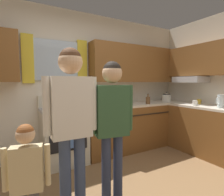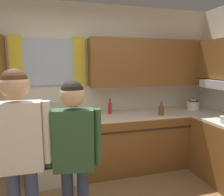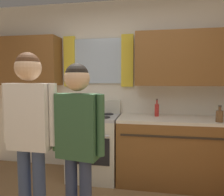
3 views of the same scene
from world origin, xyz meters
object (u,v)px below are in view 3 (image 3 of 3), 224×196
(bottle_sauce_red, at_px, (157,110))
(adult_in_plaid, at_px, (78,133))
(adult_holding_child, at_px, (30,123))
(stove_oven, at_px, (95,145))
(bottle_squat_brown, at_px, (220,116))

(bottle_sauce_red, height_order, adult_in_plaid, adult_in_plaid)
(adult_holding_child, xyz_separation_m, adult_in_plaid, (0.43, -0.01, -0.06))
(bottle_sauce_red, xyz_separation_m, adult_in_plaid, (-0.69, -1.37, -0.02))
(adult_in_plaid, bearing_deg, stove_oven, 98.71)
(adult_holding_child, relative_size, adult_in_plaid, 1.06)
(stove_oven, bearing_deg, adult_holding_child, -100.66)
(adult_in_plaid, bearing_deg, adult_holding_child, 178.86)
(bottle_squat_brown, relative_size, adult_in_plaid, 0.13)
(bottle_sauce_red, relative_size, bottle_squat_brown, 1.20)
(bottle_sauce_red, bearing_deg, bottle_squat_brown, -22.23)
(stove_oven, bearing_deg, adult_in_plaid, -81.29)
(bottle_squat_brown, height_order, adult_in_plaid, adult_in_plaid)
(bottle_squat_brown, distance_m, adult_holding_child, 2.14)
(stove_oven, xyz_separation_m, bottle_squat_brown, (1.62, -0.20, 0.51))
(bottle_squat_brown, xyz_separation_m, adult_in_plaid, (-1.42, -1.07, -0.01))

